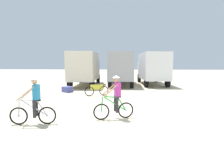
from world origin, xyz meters
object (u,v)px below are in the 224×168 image
at_px(box_truck_grey_hauler, 121,67).
at_px(cyclist_orange_shirt, 34,103).
at_px(cyclist_cowboy_hat, 115,99).
at_px(bicycle_spare, 97,90).
at_px(supply_crate, 67,89).
at_px(box_truck_cream_rv, 85,67).
at_px(box_truck_avon_van, 152,67).

distance_m(box_truck_grey_hauler, cyclist_orange_shirt, 13.60).
height_order(cyclist_orange_shirt, cyclist_cowboy_hat, same).
height_order(cyclist_orange_shirt, bicycle_spare, cyclist_orange_shirt).
bearing_deg(supply_crate, bicycle_spare, -30.98).
bearing_deg(box_truck_cream_rv, cyclist_orange_shirt, -87.24).
relative_size(box_truck_grey_hauler, box_truck_avon_van, 0.98).
distance_m(box_truck_cream_rv, cyclist_orange_shirt, 12.66).
distance_m(cyclist_orange_shirt, supply_crate, 8.17).
distance_m(box_truck_avon_van, cyclist_cowboy_hat, 13.42).
xyz_separation_m(cyclist_cowboy_hat, bicycle_spare, (-1.56, 5.59, -0.45)).
relative_size(cyclist_orange_shirt, supply_crate, 2.50).
bearing_deg(box_truck_grey_hauler, supply_crate, -129.22).
bearing_deg(box_truck_cream_rv, box_truck_grey_hauler, 9.40).
height_order(cyclist_orange_shirt, supply_crate, cyclist_orange_shirt).
relative_size(box_truck_avon_van, bicycle_spare, 4.15).
xyz_separation_m(box_truck_grey_hauler, cyclist_orange_shirt, (-3.06, -13.21, -1.03)).
relative_size(box_truck_cream_rv, supply_crate, 9.34).
bearing_deg(cyclist_orange_shirt, bicycle_spare, 77.48).
xyz_separation_m(box_truck_cream_rv, box_truck_grey_hauler, (3.67, 0.61, 0.00)).
distance_m(box_truck_grey_hauler, box_truck_avon_van, 3.40).
distance_m(cyclist_cowboy_hat, bicycle_spare, 5.83).
height_order(box_truck_avon_van, cyclist_cowboy_hat, box_truck_avon_van).
relative_size(cyclist_orange_shirt, cyclist_cowboy_hat, 1.00).
relative_size(box_truck_cream_rv, cyclist_orange_shirt, 3.74).
bearing_deg(box_truck_cream_rv, cyclist_cowboy_hat, -72.80).
relative_size(box_truck_avon_van, cyclist_cowboy_hat, 3.77).
bearing_deg(box_truck_grey_hauler, cyclist_cowboy_hat, -90.24).
height_order(box_truck_cream_rv, cyclist_cowboy_hat, box_truck_cream_rv).
xyz_separation_m(box_truck_cream_rv, bicycle_spare, (2.05, -6.10, -1.48)).
distance_m(box_truck_grey_hauler, bicycle_spare, 7.05).
height_order(box_truck_grey_hauler, cyclist_orange_shirt, box_truck_grey_hauler).
distance_m(box_truck_cream_rv, box_truck_avon_van, 7.12).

